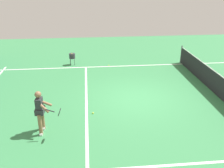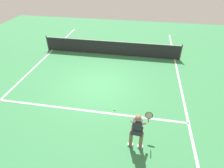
# 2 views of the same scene
# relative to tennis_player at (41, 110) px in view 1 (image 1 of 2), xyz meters

# --- Properties ---
(ground_plane) EXTENTS (24.66, 24.66, 0.00)m
(ground_plane) POSITION_rel_tennis_player_xyz_m (-2.28, 3.73, -0.85)
(ground_plane) COLOR #38844C
(service_line_marking) EXTENTS (8.77, 0.10, 0.01)m
(service_line_marking) POSITION_rel_tennis_player_xyz_m (-2.28, 1.51, -0.84)
(service_line_marking) COLOR white
(service_line_marking) RESTS_ON ground
(sideline_left_marking) EXTENTS (0.10, 16.97, 0.01)m
(sideline_left_marking) POSITION_rel_tennis_player_xyz_m (-6.66, 3.73, -0.84)
(sideline_left_marking) COLOR white
(sideline_left_marking) RESTS_ON ground
(sideline_right_marking) EXTENTS (0.10, 16.97, 0.01)m
(sideline_right_marking) POSITION_rel_tennis_player_xyz_m (2.11, 3.73, -0.84)
(sideline_right_marking) COLOR white
(sideline_right_marking) RESTS_ON ground
(court_net) EXTENTS (9.45, 0.08, 1.09)m
(court_net) POSITION_rel_tennis_player_xyz_m (-2.28, 7.44, -0.34)
(court_net) COLOR #4C4C51
(court_net) RESTS_ON ground
(tennis_player) EXTENTS (0.82, 0.92, 1.55)m
(tennis_player) POSITION_rel_tennis_player_xyz_m (0.00, 0.00, 0.00)
(tennis_player) COLOR #8C6647
(tennis_player) RESTS_ON ground
(tennis_ball_near) EXTENTS (0.07, 0.07, 0.07)m
(tennis_ball_near) POSITION_rel_tennis_player_xyz_m (-1.08, 1.77, -0.81)
(tennis_ball_near) COLOR #D1E533
(tennis_ball_near) RESTS_ON ground
(tennis_ball_mid) EXTENTS (0.07, 0.07, 0.07)m
(tennis_ball_mid) POSITION_rel_tennis_player_xyz_m (-6.78, 2.90, -0.81)
(tennis_ball_mid) COLOR #D1E533
(tennis_ball_mid) RESTS_ON ground
(ball_hopper) EXTENTS (0.36, 0.36, 0.74)m
(ball_hopper) POSITION_rel_tennis_player_xyz_m (-7.24, 0.71, -0.30)
(ball_hopper) COLOR #333338
(ball_hopper) RESTS_ON ground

